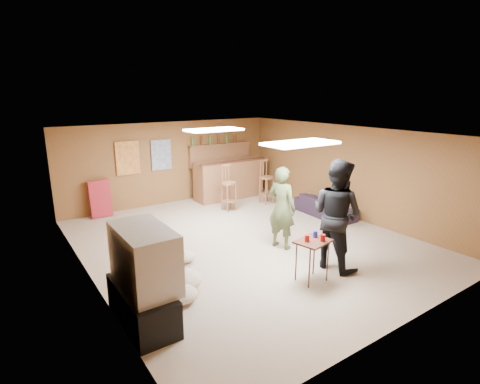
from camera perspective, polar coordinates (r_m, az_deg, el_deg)
ground at (r=7.72m, az=0.85°, el=-7.50°), size 7.00×7.00×0.00m
ceiling at (r=7.18m, az=0.91°, el=8.95°), size 6.00×7.00×0.02m
wall_back at (r=10.37m, az=-10.39°, el=4.40°), size 6.00×0.02×2.20m
wall_front at (r=5.08m, az=24.52°, el=-7.77°), size 6.00×0.02×2.20m
wall_left at (r=6.22m, az=-22.38°, el=-3.52°), size 0.02×7.00×2.20m
wall_right at (r=9.39m, az=16.02°, el=2.99°), size 0.02×7.00×2.20m
tv_stand at (r=5.29m, az=-14.65°, el=-16.25°), size 0.55×1.30×0.50m
dvd_box at (r=5.40m, az=-12.29°, el=-16.62°), size 0.35×0.50×0.08m
tv_body at (r=5.01m, az=-14.38°, el=-9.67°), size 0.60×1.10×0.80m
tv_screen at (r=5.11m, az=-11.08°, el=-8.97°), size 0.02×0.95×0.65m
bar_counter at (r=10.70m, az=-1.69°, el=1.96°), size 2.00×0.60×1.10m
bar_lip at (r=10.38m, az=-0.97°, el=4.66°), size 2.10×0.12×0.05m
bar_shelf at (r=10.90m, az=-3.02°, el=7.27°), size 2.00×0.18×0.05m
bar_backing at (r=10.97m, az=-3.06°, el=5.72°), size 2.00×0.14×0.60m
poster_left at (r=9.87m, az=-16.74°, el=4.97°), size 0.60×0.03×0.85m
poster_right at (r=10.17m, az=-11.91°, el=5.56°), size 0.55×0.03×0.80m
folding_chair_stack at (r=9.70m, az=-20.54°, el=-0.97°), size 0.50×0.26×0.91m
ceiling_panel_front at (r=6.03m, az=9.24°, el=7.34°), size 1.20×0.60×0.04m
ceiling_panel_back at (r=8.19m, az=-4.01°, el=9.44°), size 1.20×0.60×0.04m
person_olive at (r=7.23m, az=6.38°, el=-2.40°), size 0.54×0.68×1.61m
person_black at (r=6.53m, az=14.47°, el=-3.37°), size 0.83×1.00×1.90m
sofa at (r=9.45m, az=12.83°, el=-2.15°), size 0.70×1.64×0.47m
tray_table at (r=6.18m, az=10.90°, el=-10.25°), size 0.61×0.53×0.69m
cup_red_near at (r=5.97m, az=10.19°, el=-6.94°), size 0.09×0.09×0.11m
cup_red_far at (r=6.03m, az=12.50°, el=-6.82°), size 0.08×0.08×0.11m
cup_blue at (r=6.16m, az=11.40°, el=-6.31°), size 0.09×0.09×0.10m
bar_stool_left at (r=9.55m, az=-1.71°, el=0.53°), size 0.43×0.43×1.15m
bar_stool_right at (r=10.22m, az=4.10°, el=1.47°), size 0.42×0.42×1.16m
cushion_near_tv at (r=6.02m, az=-8.77°, el=-13.11°), size 0.73×0.73×0.27m
cushion_mid at (r=6.89m, az=-8.53°, el=-9.75°), size 0.53×0.53×0.18m
cushion_far at (r=5.69m, az=-8.98°, el=-15.16°), size 0.53×0.53×0.22m
bottle_row at (r=10.77m, az=-3.89°, el=7.99°), size 1.48×0.08×0.26m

